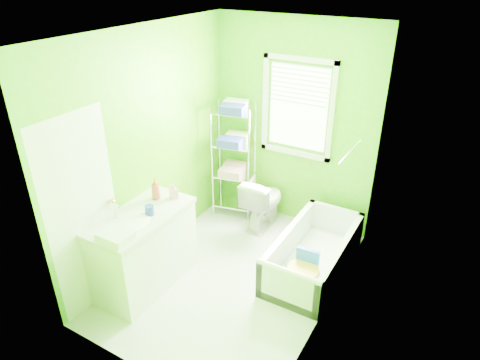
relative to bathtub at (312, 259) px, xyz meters
The scene contains 9 objects.
ground 0.90m from the bathtub, 143.04° to the right, with size 2.90×2.90×0.00m, color silver.
room_envelope 1.65m from the bathtub, 143.04° to the right, with size 2.14×2.94×2.62m.
window 1.83m from the bathtub, 126.30° to the left, with size 0.92×0.05×1.22m.
door 2.47m from the bathtub, 138.77° to the right, with size 0.09×0.80×2.00m.
right_wall_decor 1.33m from the bathtub, 59.12° to the right, with size 0.04×1.48×1.17m.
bathtub is the anchor object (origin of this frame).
toilet 1.08m from the bathtub, 148.62° to the left, with size 0.39×0.69×0.70m, color white.
vanity 1.86m from the bathtub, 143.57° to the right, with size 0.59×1.14×1.10m.
wire_shelf_unit 1.72m from the bathtub, 155.23° to the left, with size 0.58×0.47×1.57m.
Camera 1 is at (1.93, -3.20, 3.15)m, focal length 32.00 mm.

